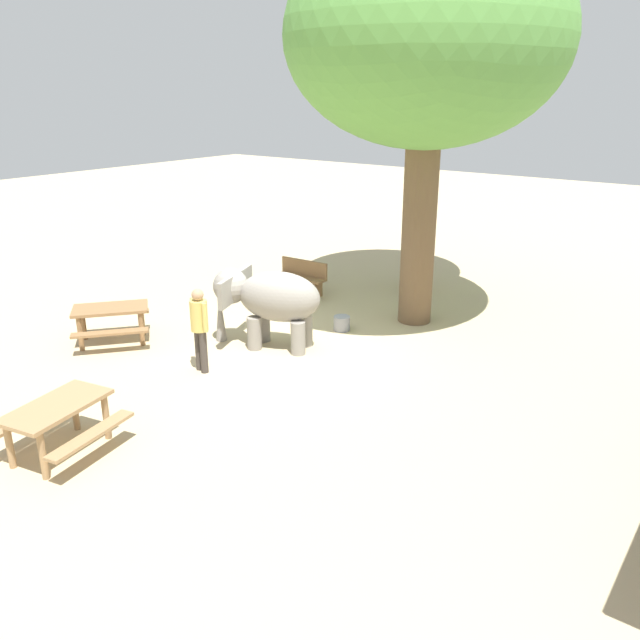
{
  "coord_description": "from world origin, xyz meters",
  "views": [
    {
      "loc": [
        9.43,
        7.99,
        5.02
      ],
      "look_at": [
        0.03,
        1.0,
        0.8
      ],
      "focal_mm": 36.0,
      "sensor_mm": 36.0,
      "label": 1
    }
  ],
  "objects": [
    {
      "name": "feed_bucket",
      "position": [
        -1.51,
        0.45,
        0.16
      ],
      "size": [
        0.36,
        0.36,
        0.32
      ],
      "primitive_type": "cylinder",
      "color": "gray",
      "rests_on": "ground_plane"
    },
    {
      "name": "picnic_table_near",
      "position": [
        1.95,
        -3.0,
        0.59
      ],
      "size": [
        2.1,
        2.1,
        0.78
      ],
      "rotation": [
        0.0,
        0.0,
        2.45
      ],
      "color": "olive",
      "rests_on": "ground_plane"
    },
    {
      "name": "shade_tree_main",
      "position": [
        -5.3,
        0.17,
        5.53
      ],
      "size": [
        4.89,
        4.48,
        7.33
      ],
      "color": "brown",
      "rests_on": "ground_plane"
    },
    {
      "name": "elephant",
      "position": [
        0.14,
        -0.23,
        1.03
      ],
      "size": [
        1.77,
        2.31,
        1.61
      ],
      "rotation": [
        0.0,
        0.0,
        5.06
      ],
      "color": "gray",
      "rests_on": "ground_plane"
    },
    {
      "name": "picnic_table_far",
      "position": [
        5.1,
        0.06,
        0.59
      ],
      "size": [
        1.76,
        1.74,
        0.78
      ],
      "rotation": [
        0.0,
        0.0,
        3.33
      ],
      "color": "#9E7A51",
      "rests_on": "ground_plane"
    },
    {
      "name": "person_handler",
      "position": [
        1.85,
        -0.42,
        0.95
      ],
      "size": [
        0.32,
        0.5,
        1.62
      ],
      "rotation": [
        0.0,
        0.0,
        2.91
      ],
      "color": "#3F3833",
      "rests_on": "ground_plane"
    },
    {
      "name": "wooden_bench",
      "position": [
        -3.11,
        -1.92,
        0.47
      ],
      "size": [
        0.45,
        1.41,
        0.88
      ],
      "rotation": [
        0.0,
        0.0,
        4.75
      ],
      "color": "olive",
      "rests_on": "ground_plane"
    },
    {
      "name": "ground_plane",
      "position": [
        0.0,
        0.0,
        0.0
      ],
      "size": [
        60.0,
        60.0,
        0.0
      ],
      "primitive_type": "plane",
      "color": "tan"
    },
    {
      "name": "shade_tree_secondary",
      "position": [
        -3.02,
        1.43,
        5.94
      ],
      "size": [
        6.15,
        5.63,
        8.18
      ],
      "color": "brown",
      "rests_on": "ground_plane"
    }
  ]
}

